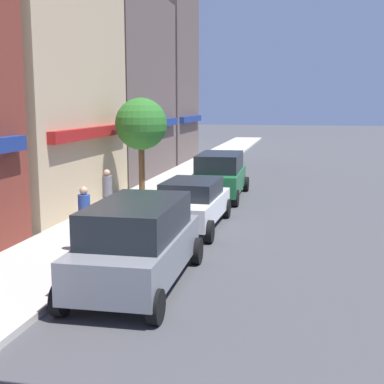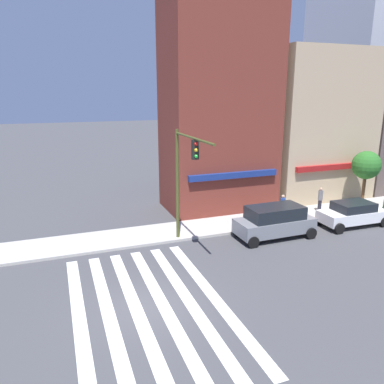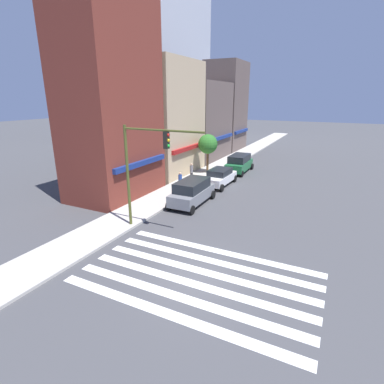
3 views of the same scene
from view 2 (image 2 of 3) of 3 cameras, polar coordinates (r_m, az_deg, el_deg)
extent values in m
plane|color=#424244|center=(15.99, -6.51, -16.91)|extent=(200.00, 200.00, 0.00)
cube|color=#B2ADA3|center=(22.57, -11.15, -7.01)|extent=(120.00, 3.00, 0.15)
cube|color=silver|center=(15.70, -16.78, -18.16)|extent=(0.52, 10.80, 0.01)
cube|color=silver|center=(15.76, -12.61, -17.72)|extent=(0.52, 10.80, 0.01)
cube|color=silver|center=(15.90, -8.52, -17.19)|extent=(0.52, 10.80, 0.01)
cube|color=silver|center=(16.11, -4.54, -16.59)|extent=(0.52, 10.80, 0.01)
cube|color=silver|center=(16.38, -0.70, -15.94)|extent=(0.52, 10.80, 0.01)
cube|color=silver|center=(16.73, 2.98, -15.26)|extent=(0.52, 10.80, 0.01)
cube|color=maroon|center=(27.15, 4.12, 13.25)|extent=(7.62, 5.00, 15.21)
cube|color=navy|center=(25.34, 6.38, 2.55)|extent=(6.48, 0.30, 0.40)
cube|color=tan|center=(31.72, 18.43, 9.54)|extent=(8.28, 5.00, 11.63)
cube|color=maroon|center=(30.08, 21.10, 3.61)|extent=(7.04, 0.30, 0.40)
cylinder|color=#474C1E|center=(21.30, -2.24, 0.87)|extent=(0.18, 0.18, 6.46)
cylinder|color=#474C1E|center=(18.34, 0.20, 8.21)|extent=(0.12, 5.17, 0.12)
cube|color=black|center=(18.17, 0.49, 6.47)|extent=(0.32, 0.24, 0.95)
sphere|color=red|center=(18.00, 0.64, 7.34)|extent=(0.18, 0.18, 0.18)
sphere|color=#EAAD14|center=(18.05, 0.64, 6.40)|extent=(0.18, 0.18, 0.18)
sphere|color=green|center=(18.09, 0.63, 5.46)|extent=(0.18, 0.18, 0.18)
cube|color=slate|center=(22.83, 12.44, -4.97)|extent=(4.73, 1.98, 0.85)
cube|color=black|center=(22.57, 12.55, -3.06)|extent=(3.32, 1.80, 0.75)
cylinder|color=black|center=(22.82, 6.95, -5.87)|extent=(0.68, 0.22, 0.68)
cylinder|color=black|center=(21.27, 9.30, -7.55)|extent=(0.68, 0.22, 0.68)
cylinder|color=black|center=(24.75, 15.02, -4.60)|extent=(0.68, 0.22, 0.68)
cylinder|color=black|center=(23.33, 17.69, -6.02)|extent=(0.68, 0.22, 0.68)
cube|color=white|center=(26.37, 23.26, -3.31)|extent=(4.44, 1.91, 0.70)
cube|color=black|center=(26.19, 23.40, -2.01)|extent=(2.46, 1.71, 0.55)
cylinder|color=black|center=(25.96, 18.93, -3.99)|extent=(0.68, 0.22, 0.68)
cylinder|color=black|center=(24.68, 21.54, -5.21)|extent=(0.68, 0.22, 0.68)
cylinder|color=black|center=(28.30, 24.60, -3.00)|extent=(0.68, 0.22, 0.68)
cylinder|color=black|center=(27.13, 27.24, -4.06)|extent=(0.68, 0.22, 0.68)
cylinder|color=#23232D|center=(28.17, 18.86, -2.00)|extent=(0.26, 0.26, 0.85)
cylinder|color=slate|center=(27.96, 18.99, -0.48)|extent=(0.32, 0.32, 0.70)
sphere|color=tan|center=(27.85, 19.07, 0.43)|extent=(0.22, 0.22, 0.22)
cylinder|color=#23232D|center=(25.53, 13.55, -3.33)|extent=(0.26, 0.26, 0.85)
cylinder|color=#2D4C9E|center=(25.31, 13.66, -1.66)|extent=(0.32, 0.32, 0.70)
sphere|color=tan|center=(25.18, 13.72, -0.66)|extent=(0.22, 0.22, 0.22)
cylinder|color=brown|center=(30.50, 24.64, 0.20)|extent=(0.24, 0.24, 2.40)
sphere|color=#286623|center=(30.12, 25.04, 3.74)|extent=(2.06, 2.06, 2.06)
camera|label=1|loc=(15.05, -16.34, -2.42)|focal=50.00mm
camera|label=3|loc=(11.32, -64.63, 4.31)|focal=28.00mm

